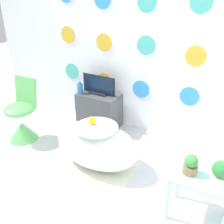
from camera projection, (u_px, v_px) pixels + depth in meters
name	position (u px, v px, depth m)	size (l,w,h in m)	color
ground_plane	(13.00, 221.00, 2.22)	(12.00, 12.00, 0.00)	silver
wall_back_dotted	(124.00, 30.00, 3.18)	(4.28, 0.05, 2.60)	white
rug	(91.00, 165.00, 2.90)	(0.96, 0.75, 0.01)	silver
bathtub	(97.00, 145.00, 2.82)	(0.96, 0.56, 0.48)	white
rubber_duck	(92.00, 120.00, 2.72)	(0.08, 0.09, 0.09)	yellow
chair	(22.00, 120.00, 3.28)	(0.38, 0.38, 0.79)	#66C166
tv_cabinet	(99.00, 110.00, 3.59)	(0.55, 0.35, 0.48)	#4C4C51
tv	(99.00, 86.00, 3.43)	(0.48, 0.12, 0.25)	black
vase	(80.00, 88.00, 3.47)	(0.07, 0.07, 0.16)	#2D72B7
side_table	(202.00, 185.00, 2.11)	(0.50, 0.34, 0.43)	#99E0D8
potted_plant_left	(191.00, 165.00, 2.09)	(0.12, 0.12, 0.17)	#8C6B4C
potted_plant_right	(220.00, 173.00, 1.97)	(0.13, 0.13, 0.20)	beige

